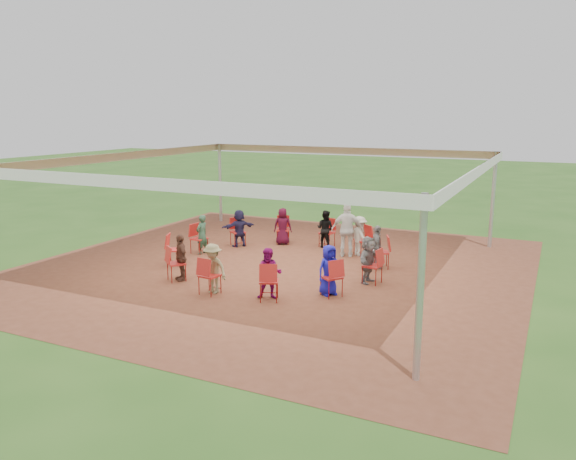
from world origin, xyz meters
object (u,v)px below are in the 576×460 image
at_px(person_seated_9, 329,270).
at_px(person_seated_10, 368,260).
at_px(chair_4, 238,232).
at_px(chair_7, 176,264).
at_px(person_seated_2, 325,229).
at_px(chair_6, 175,250).
at_px(standing_person, 347,230).
at_px(cable_coil, 272,263).
at_px(person_seated_5, 202,234).
at_px(chair_2, 327,233).
at_px(chair_1, 363,240).
at_px(chair_5, 199,239).
at_px(person_seated_1, 359,236).
at_px(person_seated_7, 213,269).
at_px(person_seated_0, 377,247).
at_px(chair_9, 269,281).
at_px(person_seated_6, 181,257).
at_px(chair_8, 210,276).
at_px(chair_10, 332,277).
at_px(laptop, 371,248).
at_px(chair_11, 372,266).
at_px(person_seated_3, 283,226).
at_px(person_seated_4, 239,228).
at_px(person_seated_8, 269,274).

xyz_separation_m(person_seated_9, person_seated_10, (0.52, 1.30, 0.00)).
height_order(chair_4, chair_7, same).
relative_size(chair_7, person_seated_2, 0.76).
distance_m(chair_6, standing_person, 4.98).
bearing_deg(cable_coil, person_seated_5, 178.27).
height_order(chair_2, chair_6, same).
relative_size(chair_1, person_seated_10, 0.76).
bearing_deg(chair_5, standing_person, 117.61).
bearing_deg(person_seated_1, person_seated_7, 105.00).
relative_size(chair_6, cable_coil, 2.75).
xyz_separation_m(person_seated_0, person_seated_9, (-0.33, -2.69, 0.00)).
relative_size(chair_9, person_seated_6, 0.76).
bearing_deg(chair_2, chair_4, 30.00).
distance_m(chair_1, person_seated_9, 3.93).
height_order(chair_1, person_seated_5, person_seated_5).
distance_m(person_seated_2, person_seated_5, 3.84).
relative_size(chair_5, standing_person, 0.56).
xyz_separation_m(chair_8, standing_person, (1.68, 4.72, 0.36)).
distance_m(chair_6, person_seated_9, 4.81).
relative_size(chair_10, person_seated_1, 0.76).
xyz_separation_m(chair_6, person_seated_1, (4.24, 3.28, 0.15)).
bearing_deg(laptop, standing_person, 24.80).
distance_m(person_seated_1, person_seated_7, 5.24).
height_order(chair_11, person_seated_0, person_seated_0).
distance_m(chair_1, laptop, 1.42).
height_order(person_seated_10, cable_coil, person_seated_10).
height_order(person_seated_1, person_seated_3, same).
height_order(chair_2, cable_coil, chair_2).
height_order(person_seated_4, standing_person, standing_person).
bearing_deg(chair_2, person_seated_10, 133.76).
distance_m(chair_7, person_seated_7, 1.45).
height_order(chair_5, person_seated_3, person_seated_3).
height_order(chair_6, person_seated_10, person_seated_10).
xyz_separation_m(chair_6, chair_9, (3.72, -1.50, 0.00)).
distance_m(chair_2, chair_7, 5.47).
bearing_deg(chair_2, chair_1, 165.00).
height_order(person_seated_2, cable_coil, person_seated_2).
bearing_deg(chair_10, person_seated_5, 104.67).
relative_size(chair_5, person_seated_10, 0.76).
height_order(chair_6, person_seated_5, person_seated_5).
height_order(person_seated_2, person_seated_4, same).
relative_size(person_seated_2, person_seated_10, 1.00).
relative_size(chair_5, person_seated_4, 0.76).
height_order(chair_6, chair_7, same).
relative_size(person_seated_1, person_seated_8, 1.00).
bearing_deg(person_seated_6, chair_4, 136.24).
relative_size(chair_2, chair_5, 1.00).
relative_size(chair_6, chair_8, 1.00).
height_order(chair_6, chair_11, same).
distance_m(chair_5, chair_9, 4.91).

